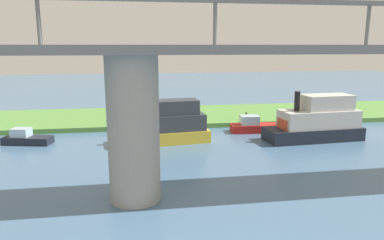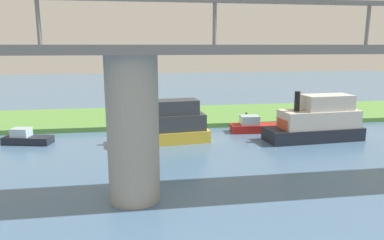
{
  "view_description": "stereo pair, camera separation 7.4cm",
  "coord_description": "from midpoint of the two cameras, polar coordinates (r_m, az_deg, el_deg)",
  "views": [
    {
      "loc": [
        3.48,
        37.38,
        8.79
      ],
      "look_at": [
        -1.69,
        5.0,
        2.0
      ],
      "focal_mm": 33.85,
      "sensor_mm": 36.0,
      "label": 1
    },
    {
      "loc": [
        3.4,
        37.4,
        8.79
      ],
      "look_at": [
        -1.69,
        5.0,
        2.0
      ],
      "focal_mm": 33.85,
      "sensor_mm": 36.0,
      "label": 2
    }
  ],
  "objects": [
    {
      "name": "ground_plane",
      "position": [
        38.56,
        -3.58,
        -1.5
      ],
      "size": [
        160.0,
        160.0,
        0.0
      ],
      "primitive_type": "plane",
      "color": "#4C7093"
    },
    {
      "name": "grassy_bank",
      "position": [
        44.36,
        -4.32,
        0.56
      ],
      "size": [
        80.0,
        12.0,
        0.5
      ],
      "primitive_type": "cube",
      "color": "#5B9342",
      "rests_on": "ground"
    },
    {
      "name": "bridge_pylon",
      "position": [
        20.53,
        -9.18,
        -1.49
      ],
      "size": [
        2.91,
        2.91,
        8.32
      ],
      "primitive_type": "cylinder",
      "color": "#9E998E",
      "rests_on": "ground"
    },
    {
      "name": "bridge_span",
      "position": [
        20.02,
        -9.62,
        11.6
      ],
      "size": [
        70.91,
        4.3,
        3.25
      ],
      "color": "slate",
      "rests_on": "bridge_pylon"
    },
    {
      "name": "person_on_bank",
      "position": [
        40.23,
        -9.8,
        0.65
      ],
      "size": [
        0.5,
        0.5,
        1.39
      ],
      "color": "#2D334C",
      "rests_on": "grassy_bank"
    },
    {
      "name": "mooring_post",
      "position": [
        40.8,
        8.6,
        0.52
      ],
      "size": [
        0.2,
        0.2,
        0.95
      ],
      "primitive_type": "cylinder",
      "color": "brown",
      "rests_on": "grassy_bank"
    },
    {
      "name": "houseboat_blue",
      "position": [
        33.22,
        -4.04,
        -0.85
      ],
      "size": [
        8.65,
        3.7,
        4.29
      ],
      "color": "gold",
      "rests_on": "ground"
    },
    {
      "name": "motorboat_white",
      "position": [
        35.96,
        19.11,
        -0.28
      ],
      "size": [
        9.33,
        3.67,
        4.68
      ],
      "color": "#1E232D",
      "rests_on": "ground"
    },
    {
      "name": "riverboat_paddlewheel",
      "position": [
        37.87,
        9.84,
        -0.95
      ],
      "size": [
        5.25,
        2.18,
        1.71
      ],
      "color": "red",
      "rests_on": "ground"
    },
    {
      "name": "motorboat_red",
      "position": [
        36.17,
        -24.59,
        -2.62
      ],
      "size": [
        4.54,
        2.48,
        1.43
      ],
      "color": "#1E232D",
      "rests_on": "ground"
    }
  ]
}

